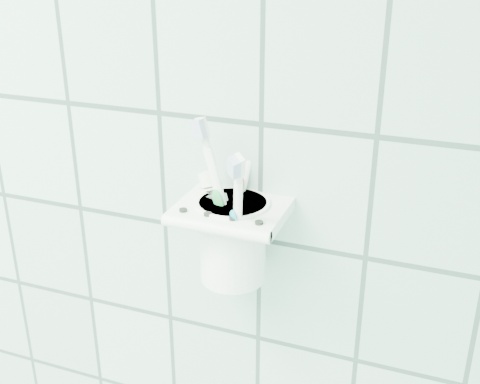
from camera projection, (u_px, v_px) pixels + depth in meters
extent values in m
cube|color=white|center=(242.00, 206.00, 0.76)|extent=(0.05, 0.02, 0.04)
cube|color=white|center=(231.00, 211.00, 0.72)|extent=(0.13, 0.10, 0.01)
cylinder|color=white|center=(215.00, 229.00, 0.68)|extent=(0.13, 0.01, 0.01)
cylinder|color=black|center=(183.00, 210.00, 0.70)|extent=(0.01, 0.01, 0.00)
cylinder|color=black|center=(208.00, 215.00, 0.69)|extent=(0.01, 0.01, 0.00)
cylinder|color=black|center=(233.00, 219.00, 0.68)|extent=(0.01, 0.01, 0.00)
cylinder|color=black|center=(259.00, 223.00, 0.67)|extent=(0.01, 0.01, 0.00)
cylinder|color=white|center=(233.00, 240.00, 0.74)|extent=(0.08, 0.08, 0.11)
cylinder|color=white|center=(233.00, 204.00, 0.72)|extent=(0.09, 0.09, 0.01)
cylinder|color=black|center=(233.00, 203.00, 0.72)|extent=(0.07, 0.07, 0.00)
cylinder|color=white|center=(241.00, 216.00, 0.71)|extent=(0.06, 0.02, 0.17)
cylinder|color=white|center=(241.00, 140.00, 0.67)|extent=(0.02, 0.01, 0.02)
cube|color=silver|center=(239.00, 130.00, 0.66)|extent=(0.02, 0.01, 0.03)
cube|color=white|center=(241.00, 128.00, 0.67)|extent=(0.02, 0.01, 0.03)
ellipsoid|color=green|center=(239.00, 202.00, 0.70)|extent=(0.02, 0.01, 0.03)
cylinder|color=white|center=(221.00, 207.00, 0.73)|extent=(0.04, 0.07, 0.16)
cylinder|color=white|center=(220.00, 133.00, 0.69)|extent=(0.01, 0.02, 0.02)
cube|color=silver|center=(217.00, 123.00, 0.68)|extent=(0.02, 0.02, 0.02)
cube|color=white|center=(220.00, 121.00, 0.69)|extent=(0.02, 0.02, 0.02)
ellipsoid|color=red|center=(219.00, 194.00, 0.72)|extent=(0.02, 0.02, 0.03)
cylinder|color=white|center=(236.00, 207.00, 0.73)|extent=(0.05, 0.09, 0.16)
cylinder|color=white|center=(236.00, 133.00, 0.70)|extent=(0.02, 0.02, 0.03)
cube|color=silver|center=(234.00, 123.00, 0.68)|extent=(0.02, 0.02, 0.03)
cube|color=white|center=(236.00, 121.00, 0.69)|extent=(0.02, 0.02, 0.03)
ellipsoid|color=teal|center=(234.00, 193.00, 0.72)|extent=(0.02, 0.02, 0.03)
cube|color=silver|center=(234.00, 237.00, 0.73)|extent=(0.07, 0.04, 0.11)
cube|color=silver|center=(234.00, 272.00, 0.75)|extent=(0.04, 0.02, 0.02)
cone|color=silver|center=(234.00, 194.00, 0.70)|extent=(0.04, 0.04, 0.02)
cylinder|color=white|center=(234.00, 184.00, 0.70)|extent=(0.04, 0.04, 0.03)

